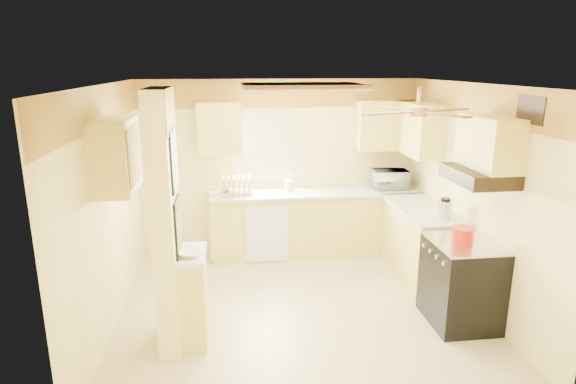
{
  "coord_description": "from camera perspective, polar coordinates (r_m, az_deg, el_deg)",
  "views": [
    {
      "loc": [
        -0.74,
        -4.97,
        2.7
      ],
      "look_at": [
        -0.07,
        0.35,
        1.27
      ],
      "focal_mm": 30.0,
      "sensor_mm": 36.0,
      "label": 1
    }
  ],
  "objects": [
    {
      "name": "floor",
      "position": [
        5.7,
        1.19,
        -13.34
      ],
      "size": [
        4.0,
        4.0,
        0.0
      ],
      "primitive_type": "plane",
      "color": "beige",
      "rests_on": "ground"
    },
    {
      "name": "ceiling",
      "position": [
        5.03,
        1.34,
        12.64
      ],
      "size": [
        4.0,
        4.0,
        0.0
      ],
      "primitive_type": "plane",
      "rotation": [
        3.14,
        0.0,
        0.0
      ],
      "color": "white",
      "rests_on": "wall_back"
    },
    {
      "name": "wall_back",
      "position": [
        7.06,
        -0.99,
        3.07
      ],
      "size": [
        4.0,
        0.0,
        4.0
      ],
      "primitive_type": "plane",
      "rotation": [
        1.57,
        0.0,
        0.0
      ],
      "color": "#FFEC9B",
      "rests_on": "floor"
    },
    {
      "name": "wall_front",
      "position": [
        3.47,
        5.9,
        -9.85
      ],
      "size": [
        4.0,
        0.0,
        4.0
      ],
      "primitive_type": "plane",
      "rotation": [
        -1.57,
        0.0,
        0.0
      ],
      "color": "#FFEC9B",
      "rests_on": "floor"
    },
    {
      "name": "wall_left",
      "position": [
        5.33,
        -20.56,
        -1.86
      ],
      "size": [
        0.0,
        3.8,
        3.8
      ],
      "primitive_type": "plane",
      "rotation": [
        1.57,
        0.0,
        1.57
      ],
      "color": "#FFEC9B",
      "rests_on": "floor"
    },
    {
      "name": "wall_right",
      "position": [
        5.86,
        21.01,
        -0.43
      ],
      "size": [
        0.0,
        3.8,
        3.8
      ],
      "primitive_type": "plane",
      "rotation": [
        1.57,
        0.0,
        -1.57
      ],
      "color": "#FFEC9B",
      "rests_on": "floor"
    },
    {
      "name": "wallpaper_border",
      "position": [
        6.9,
        -1.01,
        11.6
      ],
      "size": [
        4.0,
        0.02,
        0.4
      ],
      "primitive_type": "cube",
      "color": "#F1BA47",
      "rests_on": "wall_back"
    },
    {
      "name": "partition_column",
      "position": [
        4.69,
        -14.3,
        -3.57
      ],
      "size": [
        0.2,
        0.7,
        2.5
      ],
      "primitive_type": "cube",
      "color": "#FFEC9B",
      "rests_on": "floor"
    },
    {
      "name": "partition_ledge",
      "position": [
        4.97,
        -11.12,
        -12.28
      ],
      "size": [
        0.25,
        0.55,
        0.9
      ],
      "primitive_type": "cube",
      "color": "#E6D55E",
      "rests_on": "floor"
    },
    {
      "name": "ledge_top",
      "position": [
        4.78,
        -11.41,
        -7.26
      ],
      "size": [
        0.28,
        0.58,
        0.04
      ],
      "primitive_type": "cube",
      "color": "silver",
      "rests_on": "partition_ledge"
    },
    {
      "name": "lower_cabinets_back",
      "position": [
        7.05,
        3.35,
        -3.71
      ],
      "size": [
        3.0,
        0.6,
        0.9
      ],
      "primitive_type": "cube",
      "color": "#E6D55E",
      "rests_on": "floor"
    },
    {
      "name": "lower_cabinets_right",
      "position": [
        6.48,
        15.54,
        -5.96
      ],
      "size": [
        0.6,
        1.4,
        0.9
      ],
      "primitive_type": "cube",
      "color": "#E6D55E",
      "rests_on": "floor"
    },
    {
      "name": "countertop_back",
      "position": [
        6.91,
        3.43,
        -0.04
      ],
      "size": [
        3.04,
        0.64,
        0.04
      ],
      "primitive_type": "cube",
      "color": "silver",
      "rests_on": "lower_cabinets_back"
    },
    {
      "name": "countertop_right",
      "position": [
        6.33,
        15.75,
        -1.99
      ],
      "size": [
        0.64,
        1.44,
        0.04
      ],
      "primitive_type": "cube",
      "color": "silver",
      "rests_on": "lower_cabinets_right"
    },
    {
      "name": "dishwasher_panel",
      "position": [
        6.67,
        -2.53,
        -4.98
      ],
      "size": [
        0.58,
        0.02,
        0.8
      ],
      "primitive_type": "cube",
      "color": "white",
      "rests_on": "lower_cabinets_back"
    },
    {
      "name": "window",
      "position": [
        6.97,
        -3.04,
        5.4
      ],
      "size": [
        0.92,
        0.02,
        1.02
      ],
      "color": "white",
      "rests_on": "wall_back"
    },
    {
      "name": "upper_cab_back_left",
      "position": [
        6.75,
        -8.11,
        7.54
      ],
      "size": [
        0.6,
        0.35,
        0.7
      ],
      "primitive_type": "cube",
      "color": "#E6D55E",
      "rests_on": "wall_back"
    },
    {
      "name": "upper_cab_back_right",
      "position": [
        7.12,
        11.75,
        7.76
      ],
      "size": [
        0.9,
        0.35,
        0.7
      ],
      "primitive_type": "cube",
      "color": "#E6D55E",
      "rests_on": "wall_back"
    },
    {
      "name": "upper_cab_right",
      "position": [
        6.78,
        15.26,
        7.2
      ],
      "size": [
        0.35,
        1.0,
        0.7
      ],
      "primitive_type": "cube",
      "color": "#E6D55E",
      "rests_on": "wall_right"
    },
    {
      "name": "upper_cab_left_wall",
      "position": [
        4.91,
        -19.85,
        4.07
      ],
      "size": [
        0.35,
        0.75,
        0.7
      ],
      "primitive_type": "cube",
      "color": "#E6D55E",
      "rests_on": "wall_left"
    },
    {
      "name": "upper_cab_over_stove",
      "position": [
        5.16,
        22.83,
        5.4
      ],
      "size": [
        0.35,
        0.76,
        0.52
      ],
      "primitive_type": "cube",
      "color": "#E6D55E",
      "rests_on": "wall_right"
    },
    {
      "name": "stove",
      "position": [
        5.51,
        19.83,
        -10.02
      ],
      "size": [
        0.68,
        0.77,
        0.92
      ],
      "color": "black",
      "rests_on": "floor"
    },
    {
      "name": "range_hood",
      "position": [
        5.18,
        21.65,
        1.82
      ],
      "size": [
        0.5,
        0.76,
        0.14
      ],
      "primitive_type": "cube",
      "color": "black",
      "rests_on": "upper_cab_over_stove"
    },
    {
      "name": "poster_menu",
      "position": [
        4.53,
        -13.38,
        3.69
      ],
      "size": [
        0.02,
        0.42,
        0.57
      ],
      "color": "black",
      "rests_on": "partition_column"
    },
    {
      "name": "poster_nashville",
      "position": [
        4.69,
        -12.9,
        -4.12
      ],
      "size": [
        0.02,
        0.42,
        0.57
      ],
      "color": "black",
      "rests_on": "partition_column"
    },
    {
      "name": "ceiling_light_panel",
      "position": [
        5.54,
        1.61,
        12.38
      ],
      "size": [
        1.35,
        0.95,
        0.06
      ],
      "color": "brown",
      "rests_on": "ceiling"
    },
    {
      "name": "ceiling_fan",
      "position": [
        4.63,
        15.16,
        9.27
      ],
      "size": [
        1.15,
        1.15,
        0.26
      ],
      "color": "gold",
      "rests_on": "ceiling"
    },
    {
      "name": "vent_grate",
      "position": [
        4.91,
        26.85,
        8.67
      ],
      "size": [
        0.02,
        0.4,
        0.25
      ],
      "primitive_type": "cube",
      "color": "black",
      "rests_on": "wall_right"
    },
    {
      "name": "microwave",
      "position": [
        7.16,
        12.0,
        1.49
      ],
      "size": [
        0.52,
        0.37,
        0.28
      ],
      "primitive_type": "imported",
      "rotation": [
        0.0,
        0.0,
        3.08
      ],
      "color": "white",
      "rests_on": "countertop_back"
    },
    {
      "name": "bowl",
      "position": [
        4.68,
        -11.59,
        -7.17
      ],
      "size": [
        0.24,
        0.24,
        0.05
      ],
      "primitive_type": "imported",
      "rotation": [
        0.0,
        0.0,
        -0.18
      ],
      "color": "white",
      "rests_on": "ledge_top"
    },
    {
      "name": "dutch_oven",
      "position": [
        5.29,
        19.95,
        -4.78
      ],
      "size": [
        0.24,
        0.24,
        0.16
      ],
      "color": "red",
      "rests_on": "stove"
    },
    {
      "name": "kettle",
      "position": [
        5.93,
        18.09,
        -1.93
      ],
      "size": [
        0.16,
        0.16,
        0.25
      ],
      "color": "silver",
      "rests_on": "countertop_right"
    },
    {
      "name": "dish_rack",
      "position": [
        6.75,
        -6.15,
        0.48
      ],
      "size": [
        0.43,
        0.33,
        0.24
      ],
      "color": "tan",
      "rests_on": "countertop_back"
    },
    {
      "name": "utensil_crock",
      "position": [
        6.89,
        0.12,
        0.79
      ],
      "size": [
        0.12,
        0.12,
        0.24
      ],
      "color": "white",
      "rests_on": "countertop_back"
    }
  ]
}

